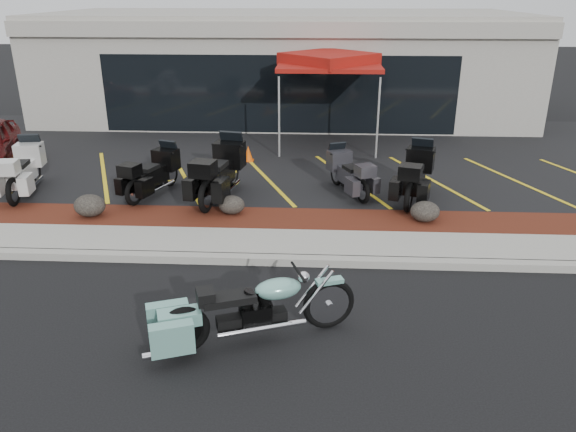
# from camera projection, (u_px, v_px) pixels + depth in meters

# --- Properties ---
(ground) EXTENTS (90.00, 90.00, 0.00)m
(ground) POSITION_uv_depth(u_px,v_px,m) (238.00, 286.00, 9.81)
(ground) COLOR black
(ground) RESTS_ON ground
(curb) EXTENTS (24.00, 0.25, 0.15)m
(curb) POSITION_uv_depth(u_px,v_px,m) (244.00, 259.00, 10.62)
(curb) COLOR gray
(curb) RESTS_ON ground
(sidewalk) EXTENTS (24.00, 1.20, 0.15)m
(sidewalk) POSITION_uv_depth(u_px,v_px,m) (249.00, 244.00, 11.26)
(sidewalk) COLOR gray
(sidewalk) RESTS_ON ground
(mulch_bed) EXTENTS (24.00, 1.20, 0.16)m
(mulch_bed) POSITION_uv_depth(u_px,v_px,m) (255.00, 221.00, 12.37)
(mulch_bed) COLOR #3A130D
(mulch_bed) RESTS_ON ground
(upper_lot) EXTENTS (26.00, 9.60, 0.15)m
(upper_lot) POSITION_uv_depth(u_px,v_px,m) (274.00, 154.00, 17.37)
(upper_lot) COLOR black
(upper_lot) RESTS_ON ground
(dealership_building) EXTENTS (18.00, 8.16, 4.00)m
(dealership_building) POSITION_uv_depth(u_px,v_px,m) (285.00, 65.00, 22.44)
(dealership_building) COLOR gray
(dealership_building) RESTS_ON ground
(boulder_left) EXTENTS (0.69, 0.58, 0.49)m
(boulder_left) POSITION_uv_depth(u_px,v_px,m) (90.00, 206.00, 12.32)
(boulder_left) COLOR black
(boulder_left) RESTS_ON mulch_bed
(boulder_mid) EXTENTS (0.59, 0.49, 0.41)m
(boulder_mid) POSITION_uv_depth(u_px,v_px,m) (232.00, 205.00, 12.47)
(boulder_mid) COLOR black
(boulder_mid) RESTS_ON mulch_bed
(boulder_right) EXTENTS (0.63, 0.52, 0.45)m
(boulder_right) POSITION_uv_depth(u_px,v_px,m) (425.00, 211.00, 12.05)
(boulder_right) COLOR black
(boulder_right) RESTS_ON mulch_bed
(hero_cruiser) EXTENTS (3.16, 1.77, 1.08)m
(hero_cruiser) POSITION_uv_depth(u_px,v_px,m) (329.00, 297.00, 8.40)
(hero_cruiser) COLOR #6EAB9E
(hero_cruiser) RESTS_ON ground
(touring_white) EXTENTS (1.21, 2.35, 1.31)m
(touring_white) POSITION_uv_depth(u_px,v_px,m) (33.00, 159.00, 14.28)
(touring_white) COLOR silver
(touring_white) RESTS_ON upper_lot
(touring_black_front) EXTENTS (1.42, 2.20, 1.19)m
(touring_black_front) POSITION_uv_depth(u_px,v_px,m) (169.00, 163.00, 14.11)
(touring_black_front) COLOR black
(touring_black_front) RESTS_ON upper_lot
(touring_black_mid) EXTENTS (1.39, 2.61, 1.44)m
(touring_black_mid) POSITION_uv_depth(u_px,v_px,m) (232.00, 159.00, 13.99)
(touring_black_mid) COLOR black
(touring_black_mid) RESTS_ON upper_lot
(touring_grey) EXTENTS (1.47, 2.07, 1.13)m
(touring_grey) POSITION_uv_depth(u_px,v_px,m) (337.00, 164.00, 14.18)
(touring_grey) COLOR #303035
(touring_grey) RESTS_ON upper_lot
(touring_black_rear) EXTENTS (1.52, 2.43, 1.32)m
(touring_black_rear) POSITION_uv_depth(u_px,v_px,m) (421.00, 164.00, 13.85)
(touring_black_rear) COLOR black
(touring_black_rear) RESTS_ON upper_lot
(traffic_cone) EXTENTS (0.35, 0.35, 0.45)m
(traffic_cone) POSITION_uv_depth(u_px,v_px,m) (248.00, 153.00, 16.34)
(traffic_cone) COLOR #DE4F07
(traffic_cone) RESTS_ON upper_lot
(popup_canopy) EXTENTS (3.92, 3.92, 2.87)m
(popup_canopy) POSITION_uv_depth(u_px,v_px,m) (329.00, 62.00, 17.12)
(popup_canopy) COLOR silver
(popup_canopy) RESTS_ON upper_lot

